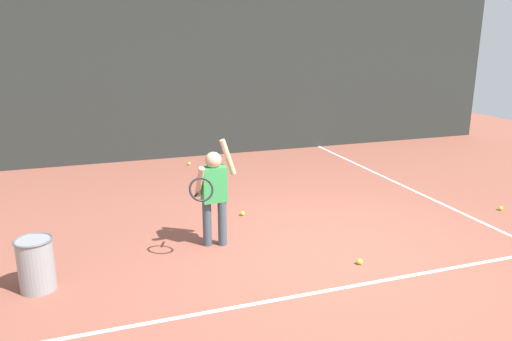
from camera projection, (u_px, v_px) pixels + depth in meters
name	position (u px, v px, depth m)	size (l,w,h in m)	color
ground_plane	(330.00, 252.00, 5.89)	(20.00, 20.00, 0.00)	brown
court_line_baseline	(366.00, 284.00, 5.14)	(9.00, 0.05, 0.00)	white
court_line_sideline	(444.00, 204.00, 7.58)	(0.05, 9.00, 0.00)	white
back_fence_windscreen	(216.00, 73.00, 10.41)	(13.95, 0.08, 3.59)	#282D2B
fence_post_1	(105.00, 72.00, 9.74)	(0.09, 0.09, 3.74)	slate
fence_post_2	(311.00, 67.00, 11.15)	(0.09, 0.09, 3.74)	slate
fence_post_3	(470.00, 64.00, 12.57)	(0.09, 0.09, 3.74)	slate
tennis_player	(213.00, 190.00, 5.90)	(0.69, 0.60, 1.35)	#3F4C59
ball_hopper	(36.00, 264.00, 4.96)	(0.38, 0.38, 0.56)	gray
tennis_ball_1	(360.00, 262.00, 5.57)	(0.07, 0.07, 0.07)	#CCE033
tennis_ball_2	(243.00, 213.00, 7.11)	(0.07, 0.07, 0.07)	#CCE033
tennis_ball_4	(501.00, 208.00, 7.32)	(0.07, 0.07, 0.07)	#CCE033
tennis_ball_5	(189.00, 164.00, 9.92)	(0.07, 0.07, 0.07)	#CCE033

